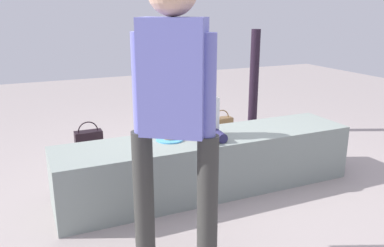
{
  "coord_description": "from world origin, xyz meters",
  "views": [
    {
      "loc": [
        -1.37,
        -2.74,
        1.47
      ],
      "look_at": [
        -0.33,
        -0.4,
        0.72
      ],
      "focal_mm": 37.05,
      "sensor_mm": 36.0,
      "label": 1
    }
  ],
  "objects_px": {
    "adult_standing": "(174,97)",
    "party_cup_red": "(238,151)",
    "child_seated": "(206,111)",
    "cake_plate": "(170,137)",
    "gift_bag": "(204,143)",
    "cake_box_white": "(140,154)",
    "water_bottle_near_gift": "(192,131)",
    "handbag_brown_canvas": "(221,127)",
    "handbag_black_leather": "(89,141)"
  },
  "relations": [
    {
      "from": "child_seated",
      "to": "gift_bag",
      "type": "xyz_separation_m",
      "value": [
        0.35,
        0.75,
        -0.56
      ]
    },
    {
      "from": "adult_standing",
      "to": "gift_bag",
      "type": "bearing_deg",
      "value": 58.92
    },
    {
      "from": "gift_bag",
      "to": "cake_plate",
      "type": "bearing_deg",
      "value": -132.29
    },
    {
      "from": "child_seated",
      "to": "party_cup_red",
      "type": "xyz_separation_m",
      "value": [
        0.68,
        0.61,
        -0.64
      ]
    },
    {
      "from": "child_seated",
      "to": "gift_bag",
      "type": "relative_size",
      "value": 1.62
    },
    {
      "from": "party_cup_red",
      "to": "cake_box_white",
      "type": "relative_size",
      "value": 0.31
    },
    {
      "from": "party_cup_red",
      "to": "handbag_black_leather",
      "type": "relative_size",
      "value": 0.29
    },
    {
      "from": "cake_plate",
      "to": "child_seated",
      "type": "bearing_deg",
      "value": -8.58
    },
    {
      "from": "handbag_black_leather",
      "to": "handbag_brown_canvas",
      "type": "relative_size",
      "value": 1.03
    },
    {
      "from": "water_bottle_near_gift",
      "to": "handbag_brown_canvas",
      "type": "xyz_separation_m",
      "value": [
        0.36,
        -0.04,
        0.02
      ]
    },
    {
      "from": "handbag_brown_canvas",
      "to": "cake_box_white",
      "type": "bearing_deg",
      "value": -162.97
    },
    {
      "from": "water_bottle_near_gift",
      "to": "cake_plate",
      "type": "bearing_deg",
      "value": -120.91
    },
    {
      "from": "handbag_black_leather",
      "to": "handbag_brown_canvas",
      "type": "distance_m",
      "value": 1.52
    },
    {
      "from": "gift_bag",
      "to": "water_bottle_near_gift",
      "type": "height_order",
      "value": "gift_bag"
    },
    {
      "from": "cake_plate",
      "to": "gift_bag",
      "type": "height_order",
      "value": "cake_plate"
    },
    {
      "from": "party_cup_red",
      "to": "cake_box_white",
      "type": "xyz_separation_m",
      "value": [
        -0.98,
        0.27,
        0.02
      ]
    },
    {
      "from": "handbag_black_leather",
      "to": "child_seated",
      "type": "bearing_deg",
      "value": -60.99
    },
    {
      "from": "gift_bag",
      "to": "handbag_brown_canvas",
      "type": "height_order",
      "value": "handbag_brown_canvas"
    },
    {
      "from": "child_seated",
      "to": "cake_plate",
      "type": "distance_m",
      "value": 0.35
    },
    {
      "from": "child_seated",
      "to": "cake_box_white",
      "type": "xyz_separation_m",
      "value": [
        -0.29,
        0.88,
        -0.62
      ]
    },
    {
      "from": "party_cup_red",
      "to": "handbag_black_leather",
      "type": "xyz_separation_m",
      "value": [
        -1.4,
        0.7,
        0.08
      ]
    },
    {
      "from": "gift_bag",
      "to": "handbag_black_leather",
      "type": "height_order",
      "value": "handbag_black_leather"
    },
    {
      "from": "party_cup_red",
      "to": "cake_box_white",
      "type": "distance_m",
      "value": 1.01
    },
    {
      "from": "cake_plate",
      "to": "handbag_black_leather",
      "type": "bearing_deg",
      "value": 109.03
    },
    {
      "from": "water_bottle_near_gift",
      "to": "cake_box_white",
      "type": "xyz_separation_m",
      "value": [
        -0.73,
        -0.38,
        -0.04
      ]
    },
    {
      "from": "party_cup_red",
      "to": "adult_standing",
      "type": "bearing_deg",
      "value": -131.86
    },
    {
      "from": "water_bottle_near_gift",
      "to": "cake_box_white",
      "type": "height_order",
      "value": "water_bottle_near_gift"
    },
    {
      "from": "cake_plate",
      "to": "cake_box_white",
      "type": "xyz_separation_m",
      "value": [
        -0.01,
        0.83,
        -0.43
      ]
    },
    {
      "from": "child_seated",
      "to": "water_bottle_near_gift",
      "type": "distance_m",
      "value": 1.45
    },
    {
      "from": "child_seated",
      "to": "water_bottle_near_gift",
      "type": "bearing_deg",
      "value": 70.77
    },
    {
      "from": "child_seated",
      "to": "handbag_brown_canvas",
      "type": "xyz_separation_m",
      "value": [
        0.8,
        1.21,
        -0.56
      ]
    },
    {
      "from": "cake_box_white",
      "to": "handbag_brown_canvas",
      "type": "bearing_deg",
      "value": 17.03
    },
    {
      "from": "child_seated",
      "to": "party_cup_red",
      "type": "distance_m",
      "value": 1.11
    },
    {
      "from": "cake_box_white",
      "to": "handbag_black_leather",
      "type": "bearing_deg",
      "value": 135.14
    },
    {
      "from": "adult_standing",
      "to": "handbag_black_leather",
      "type": "relative_size",
      "value": 4.89
    },
    {
      "from": "water_bottle_near_gift",
      "to": "party_cup_red",
      "type": "xyz_separation_m",
      "value": [
        0.24,
        -0.65,
        -0.06
      ]
    },
    {
      "from": "adult_standing",
      "to": "cake_plate",
      "type": "relative_size",
      "value": 7.49
    },
    {
      "from": "water_bottle_near_gift",
      "to": "handbag_black_leather",
      "type": "height_order",
      "value": "handbag_black_leather"
    },
    {
      "from": "cake_plate",
      "to": "cake_box_white",
      "type": "relative_size",
      "value": 0.69
    },
    {
      "from": "adult_standing",
      "to": "cake_box_white",
      "type": "bearing_deg",
      "value": 80.34
    },
    {
      "from": "child_seated",
      "to": "handbag_black_leather",
      "type": "bearing_deg",
      "value": 119.01
    },
    {
      "from": "party_cup_red",
      "to": "handbag_black_leather",
      "type": "height_order",
      "value": "handbag_black_leather"
    },
    {
      "from": "gift_bag",
      "to": "party_cup_red",
      "type": "distance_m",
      "value": 0.37
    },
    {
      "from": "water_bottle_near_gift",
      "to": "child_seated",
      "type": "bearing_deg",
      "value": -109.23
    },
    {
      "from": "child_seated",
      "to": "cake_plate",
      "type": "height_order",
      "value": "child_seated"
    },
    {
      "from": "party_cup_red",
      "to": "handbag_brown_canvas",
      "type": "bearing_deg",
      "value": 79.01
    },
    {
      "from": "cake_plate",
      "to": "handbag_black_leather",
      "type": "height_order",
      "value": "cake_plate"
    },
    {
      "from": "gift_bag",
      "to": "adult_standing",
      "type": "bearing_deg",
      "value": -121.08
    },
    {
      "from": "adult_standing",
      "to": "party_cup_red",
      "type": "relative_size",
      "value": 16.98
    },
    {
      "from": "adult_standing",
      "to": "handbag_brown_canvas",
      "type": "xyz_separation_m",
      "value": [
        1.38,
        2.01,
        -0.89
      ]
    }
  ]
}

